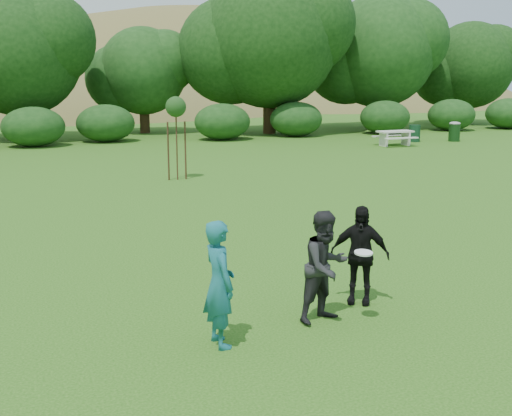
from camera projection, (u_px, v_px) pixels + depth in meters
The scene contains 11 objects.
ground at pixel (324, 317), 9.76m from camera, with size 120.00×120.00×0.00m, color #19470C.
player_teal at pixel (219, 284), 8.60m from camera, with size 0.64×0.42×1.75m, color #175F6B.
player_grey at pixel (326, 266), 9.46m from camera, with size 0.82×0.64×1.68m, color black.
player_black at pixel (360, 255), 10.22m from camera, with size 0.94×0.39×1.60m, color black.
trash_can_near at pixel (414, 133), 34.17m from camera, with size 0.60×0.60×0.90m, color #153A23.
frisbee at pixel (364, 253), 9.26m from camera, with size 0.27×0.27×0.05m.
sapling at pixel (176, 109), 21.70m from camera, with size 0.70×0.70×2.85m.
picnic_table at pixel (395, 136), 32.23m from camera, with size 1.80×1.48×0.76m.
trash_can_lidded at pixel (454, 131), 34.37m from camera, with size 0.60×0.60×1.05m.
hillside at pixel (60, 208), 74.94m from camera, with size 150.00×72.00×52.00m.
tree_row at pixel (154, 50), 36.18m from camera, with size 53.92×10.38×9.62m.
Camera 1 is at (-4.12, -8.28, 3.66)m, focal length 45.00 mm.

